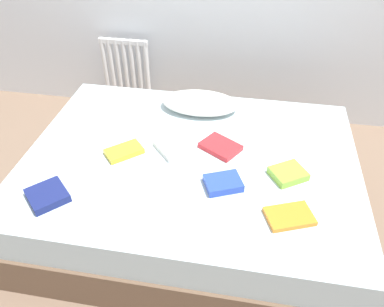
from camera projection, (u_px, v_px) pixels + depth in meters
The scene contains 11 objects.
ground_plane at pixel (191, 213), 2.57m from camera, with size 8.00×8.00×0.00m, color #7F6651.
bed at pixel (191, 187), 2.42m from camera, with size 2.00×1.50×0.50m.
radiator at pixel (126, 71), 3.35m from camera, with size 0.42×0.04×0.58m.
pillow at pixel (200, 103), 2.63m from camera, with size 0.53×0.31×0.10m, color white.
textbook_lime at pixel (288, 174), 2.10m from camera, with size 0.18×0.15×0.04m, color #8CC638.
textbook_blue at pixel (223, 183), 2.04m from camera, with size 0.19×0.14×0.04m, color #2847B7.
textbook_orange at pixel (289, 216), 1.87m from camera, with size 0.23×0.15×0.03m, color orange.
textbook_white at pixel (171, 148), 2.29m from camera, with size 0.20×0.14×0.03m, color white.
textbook_yellow at pixel (124, 151), 2.27m from camera, with size 0.21×0.13×0.03m, color yellow.
textbook_navy at pixel (47, 195), 1.97m from camera, with size 0.19×0.19×0.04m, color navy.
textbook_red at pixel (220, 147), 2.30m from camera, with size 0.22×0.16×0.03m, color red.
Camera 1 is at (0.31, -1.72, 1.93)m, focal length 35.54 mm.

